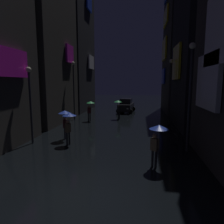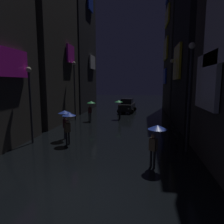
{
  "view_description": "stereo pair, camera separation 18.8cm",
  "coord_description": "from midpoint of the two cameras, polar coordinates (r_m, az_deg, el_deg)",
  "views": [
    {
      "loc": [
        2.2,
        -6.49,
        4.07
      ],
      "look_at": [
        0.0,
        8.82,
        1.79
      ],
      "focal_mm": 32.0,
      "sensor_mm": 36.0,
      "label": 1
    },
    {
      "loc": [
        2.39,
        -6.47,
        4.07
      ],
      "look_at": [
        0.0,
        8.82,
        1.79
      ],
      "focal_mm": 32.0,
      "sensor_mm": 36.0,
      "label": 2
    }
  ],
  "objects": [
    {
      "name": "pedestrian_foreground_right_green",
      "position": [
        22.34,
        1.57,
        2.2
      ],
      "size": [
        0.9,
        0.9,
        2.12
      ],
      "color": "black",
      "rests_on": "ground"
    },
    {
      "name": "bicycle_parked_at_storefront",
      "position": [
        14.63,
        17.09,
        -6.57
      ],
      "size": [
        0.24,
        1.82,
        0.96
      ],
      "color": "black",
      "rests_on": "ground"
    },
    {
      "name": "streetlamp_left_far",
      "position": [
        22.17,
        -11.14,
        7.71
      ],
      "size": [
        0.36,
        0.36,
        6.3
      ],
      "color": "#2D2D33",
      "rests_on": "ground"
    },
    {
      "name": "building_left_mid",
      "position": [
        23.22,
        -19.43,
        26.83
      ],
      "size": [
        4.25,
        8.36,
        23.17
      ],
      "color": "#33302D",
      "rests_on": "ground"
    },
    {
      "name": "car_distant",
      "position": [
        27.71,
        3.86,
        1.84
      ],
      "size": [
        2.52,
        4.28,
        1.92
      ],
      "color": "black",
      "rests_on": "ground"
    },
    {
      "name": "pedestrian_near_crossing_blue",
      "position": [
        13.39,
        -12.61,
        -2.16
      ],
      "size": [
        0.9,
        0.9,
        2.12
      ],
      "color": "black",
      "rests_on": "ground"
    },
    {
      "name": "streetlamp_right_far",
      "position": [
        20.07,
        16.07,
        7.44
      ],
      "size": [
        0.36,
        0.36,
        6.27
      ],
      "color": "#2D2D33",
      "rests_on": "ground"
    },
    {
      "name": "pedestrian_far_right_blue",
      "position": [
        9.66,
        12.33,
        -6.21
      ],
      "size": [
        0.9,
        0.9,
        2.12
      ],
      "color": "black",
      "rests_on": "ground"
    },
    {
      "name": "building_left_far",
      "position": [
        31.16,
        -11.01,
        20.25
      ],
      "size": [
        4.25,
        8.76,
        21.12
      ],
      "color": "black",
      "rests_on": "ground"
    },
    {
      "name": "pedestrian_midstreet_centre_green",
      "position": [
        21.33,
        -6.52,
        1.86
      ],
      "size": [
        0.9,
        0.9,
        2.12
      ],
      "color": "black",
      "rests_on": "ground"
    },
    {
      "name": "ground_plane",
      "position": [
        7.99,
        -10.53,
        -22.4
      ],
      "size": [
        120.0,
        120.0,
        0.0
      ],
      "primitive_type": "plane",
      "color": "black"
    },
    {
      "name": "building_right_far",
      "position": [
        29.99,
        19.13,
        19.91
      ],
      "size": [
        4.25,
        8.77,
        20.57
      ],
      "color": "#33302D",
      "rests_on": "ground"
    },
    {
      "name": "pedestrian_midstreet_left_blue",
      "position": [
        14.64,
        -13.71,
        -1.3
      ],
      "size": [
        0.9,
        0.9,
        2.12
      ],
      "color": "#2D2D38",
      "rests_on": "ground"
    },
    {
      "name": "streetlamp_right_near",
      "position": [
        12.29,
        21.05,
        6.85
      ],
      "size": [
        0.36,
        0.36,
        6.28
      ],
      "color": "#2D2D33",
      "rests_on": "ground"
    },
    {
      "name": "streetlamp_left_near",
      "position": [
        14.24,
        -22.73,
        4.28
      ],
      "size": [
        0.36,
        0.36,
        5.08
      ],
      "color": "#2D2D33",
      "rests_on": "ground"
    },
    {
      "name": "building_right_mid",
      "position": [
        20.65,
        24.24,
        21.35
      ],
      "size": [
        4.25,
        7.82,
        17.91
      ],
      "color": "black",
      "rests_on": "ground"
    }
  ]
}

